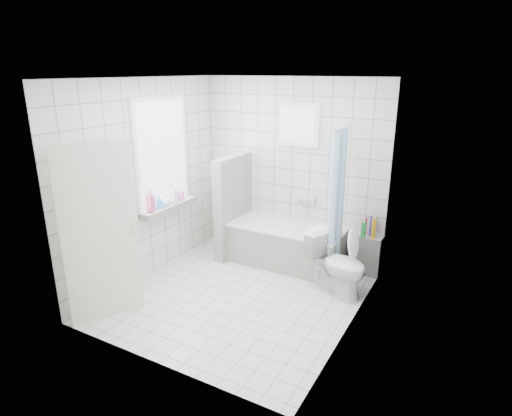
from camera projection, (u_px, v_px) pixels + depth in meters
The scene contains 19 objects.
ground at pixel (240, 295), 5.35m from camera, with size 3.00×3.00×0.00m, color white.
ceiling at pixel (237, 78), 4.54m from camera, with size 3.00×3.00×0.00m, color white.
wall_back at pixel (292, 170), 6.19m from camera, with size 2.80×0.02×2.60m, color white.
wall_front at pixel (149, 238), 3.70m from camera, with size 2.80×0.02×2.60m, color white.
wall_left at pixel (147, 181), 5.59m from camera, with size 0.02×3.00×2.60m, color white.
wall_right at pixel (357, 214), 4.30m from camera, with size 0.02×3.00×2.60m, color white.
window_left at pixel (163, 154), 5.72m from camera, with size 0.01×0.90×1.40m, color white.
window_back at pixel (298, 125), 5.91m from camera, with size 0.50×0.01×0.50m, color white.
window_sill at pixel (169, 207), 5.93m from camera, with size 0.18×1.02×0.08m, color white.
door at pixel (100, 234), 4.59m from camera, with size 0.04×0.80×2.00m, color silver.
bathtub at pixel (287, 244), 6.14m from camera, with size 1.61×0.77×0.58m.
partition_wall at pixel (233, 206), 6.35m from camera, with size 0.15×0.85×1.50m, color white.
tiled_ledge at pixel (367, 254), 5.86m from camera, with size 0.40×0.24×0.55m, color white.
toilet at pixel (337, 264), 5.30m from camera, with size 0.44×0.77×0.78m, color white.
curtain_rod at pixel (344, 128), 5.24m from camera, with size 0.02×0.02×0.80m, color silver.
shower_curtain at pixel (337, 201), 5.42m from camera, with size 0.14×0.48×1.78m, color #4C97E1, non-canonical shape.
tub_faucet at pixel (304, 202), 6.20m from camera, with size 0.18×0.06×0.06m, color silver.
sill_bottles at pixel (164, 198), 5.80m from camera, with size 0.17×0.74×0.30m.
ledge_bottles at pixel (369, 228), 5.70m from camera, with size 0.22×0.19×0.27m.
Camera 1 is at (2.47, -4.06, 2.69)m, focal length 30.00 mm.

